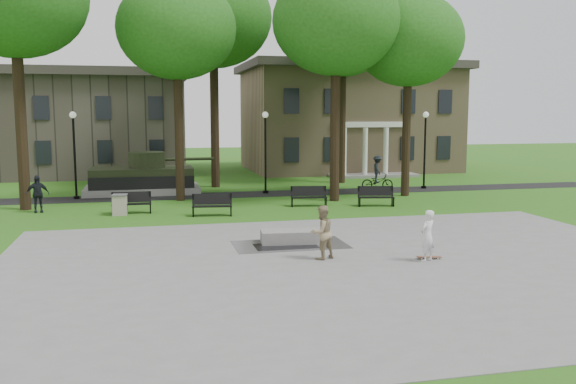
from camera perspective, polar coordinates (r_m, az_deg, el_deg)
name	(u,v)px	position (r m, az deg, el deg)	size (l,w,h in m)	color
ground	(314,234)	(23.63, 2.41, -3.97)	(120.00, 120.00, 0.00)	#2E5C15
plaza	(357,265)	(18.97, 6.48, -6.82)	(22.00, 16.00, 0.02)	gray
footpath	(258,194)	(35.18, -2.81, -0.19)	(44.00, 2.60, 0.01)	black
building_right	(346,117)	(50.96, 5.49, 7.03)	(17.00, 12.00, 8.60)	#9E8460
building_left	(81,127)	(49.06, -18.80, 5.79)	(15.00, 10.00, 7.20)	#4C443D
tree_1	(177,29)	(33.14, -10.37, 14.75)	(6.20, 6.20, 11.63)	black
tree_2	(336,22)	(32.64, 4.51, 15.60)	(6.60, 6.60, 12.16)	black
tree_3	(409,41)	(35.06, 11.23, 13.73)	(6.00, 6.00, 11.19)	black
tree_4	(213,18)	(38.97, -7.02, 15.82)	(7.20, 7.20, 13.50)	black
tree_5	(343,35)	(41.15, 5.16, 14.38)	(6.40, 6.40, 12.44)	black
lamp_left	(74,148)	(34.87, -19.37, 3.93)	(0.36, 0.36, 4.73)	black
lamp_mid	(265,145)	(35.31, -2.13, 4.38)	(0.36, 0.36, 4.73)	black
lamp_right	(425,143)	(38.48, 12.70, 4.46)	(0.36, 0.36, 4.73)	black
tank_monument	(143,179)	(36.51, -13.42, 1.24)	(7.45, 3.40, 2.40)	gray
puddle	(286,246)	(21.45, -0.20, -5.08)	(2.20, 1.20, 0.00)	black
concrete_block	(292,236)	(21.98, 0.34, -4.17)	(2.20, 1.00, 0.45)	gray
skateboard	(429,258)	(20.11, 13.06, -6.02)	(0.78, 0.20, 0.07)	brown
skateboarder	(427,236)	(19.63, 12.92, -4.01)	(0.60, 0.39, 1.63)	silver
friend_watching	(322,232)	(19.45, 3.18, -3.79)	(0.84, 0.65, 1.73)	#968461
pedestrian_walker	(37,194)	(30.91, -22.40, -0.16)	(1.04, 0.43, 1.77)	black
cyclist	(377,176)	(37.45, 8.36, 1.52)	(1.98, 1.17, 2.10)	black
park_bench_0	(132,202)	(29.31, -14.43, -0.93)	(1.80, 0.53, 1.00)	black
park_bench_1	(212,204)	(27.93, -7.14, -1.16)	(1.84, 0.74, 1.00)	black
park_bench_2	(308,196)	(30.61, 1.92, -0.35)	(1.85, 0.81, 1.00)	black
park_bench_3	(375,196)	(30.94, 8.19, -0.34)	(1.85, 0.87, 1.00)	black
trash_bin	(120,205)	(28.93, -15.47, -1.15)	(0.73, 0.73, 0.96)	#A39B86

